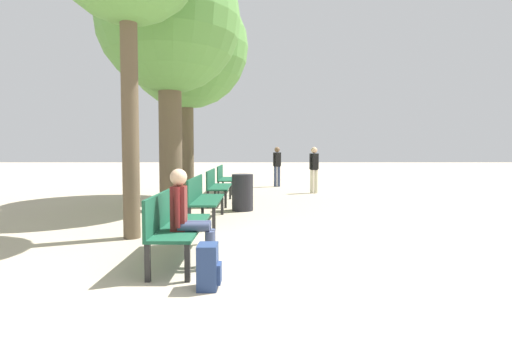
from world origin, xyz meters
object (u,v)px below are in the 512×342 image
bench_row_0 (176,220)px  tree_row_2 (188,48)px  bench_row_1 (204,196)px  bench_row_3 (226,177)px  tree_row_1 (171,24)px  backpack (210,267)px  pedestrian_mid (279,164)px  pedestrian_near (316,167)px  bench_row_2 (218,184)px  trash_bin (244,192)px  person_seated (190,214)px

bench_row_0 → tree_row_2: size_ratio=0.29×
bench_row_1 → bench_row_3: same height
tree_row_1 → backpack: (1.58, -5.56, -4.28)m
bench_row_3 → pedestrian_mid: size_ratio=1.19×
tree_row_1 → tree_row_2: tree_row_2 is taller
pedestrian_near → bench_row_2: bearing=-140.4°
backpack → pedestrian_near: size_ratio=0.31×
backpack → trash_bin: size_ratio=0.54×
bench_row_2 → person_seated: 6.00m
bench_row_3 → backpack: (0.59, -9.58, -0.30)m
person_seated → pedestrian_mid: bearing=81.1°
bench_row_2 → trash_bin: bench_row_2 is taller
bench_row_2 → bench_row_1: bearing=-90.0°
tree_row_1 → pedestrian_mid: tree_row_1 is taller
person_seated → pedestrian_near: bearing=71.7°
bench_row_2 → trash_bin: 1.52m
backpack → bench_row_0: bearing=117.9°
bench_row_2 → tree_row_2: size_ratio=0.29×
backpack → pedestrian_near: 9.65m
pedestrian_mid → bench_row_1: bearing=-104.2°
bench_row_2 → tree_row_1: 4.27m
bench_row_3 → trash_bin: (0.78, -4.12, -0.10)m
trash_bin → pedestrian_near: bearing=59.1°
pedestrian_near → trash_bin: pedestrian_near is taller
bench_row_0 → pedestrian_mid: (1.94, 10.52, 0.37)m
tree_row_2 → bench_row_1: bearing=-76.3°
pedestrian_near → trash_bin: 4.50m
bench_row_1 → backpack: bearing=-81.4°
bench_row_3 → pedestrian_near: 3.11m
pedestrian_mid → trash_bin: pedestrian_mid is taller
pedestrian_near → trash_bin: size_ratio=1.77×
bench_row_3 → pedestrian_near: bearing=-5.1°
bench_row_2 → tree_row_1: size_ratio=0.30×
bench_row_1 → tree_row_2: tree_row_2 is taller
pedestrian_near → pedestrian_mid: bearing=115.8°
person_seated → pedestrian_mid: size_ratio=0.79×
bench_row_3 → backpack: bench_row_3 is taller
bench_row_1 → tree_row_2: 5.80m
pedestrian_mid → tree_row_2: bearing=-128.9°
bench_row_1 → person_seated: bearing=-85.5°
bench_row_1 → trash_bin: size_ratio=2.13×
backpack → pedestrian_mid: (1.35, 11.64, 0.67)m
tree_row_2 → backpack: size_ratio=13.36×
pedestrian_near → pedestrian_mid: pedestrian_mid is taller
backpack → pedestrian_near: bearing=75.1°
bench_row_1 → bench_row_3: 5.64m
bench_row_2 → person_seated: size_ratio=1.51×
bench_row_2 → backpack: (0.59, -6.76, -0.30)m
bench_row_3 → tree_row_2: bearing=-122.2°
person_seated → bench_row_3: bearing=91.6°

